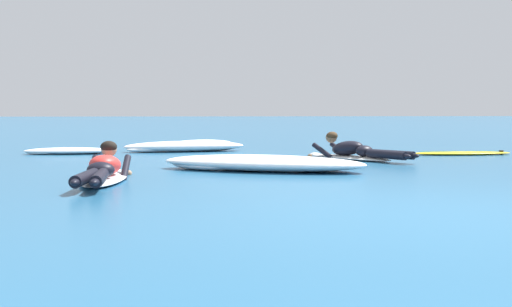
{
  "coord_description": "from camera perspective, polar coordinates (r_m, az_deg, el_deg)",
  "views": [
    {
      "loc": [
        -2.01,
        -5.66,
        0.93
      ],
      "look_at": [
        -1.17,
        4.93,
        0.2
      ],
      "focal_mm": 46.33,
      "sensor_mm": 36.0,
      "label": 1
    }
  ],
  "objects": [
    {
      "name": "ground_plane",
      "position": [
        15.82,
        2.79,
        0.57
      ],
      "size": [
        120.0,
        120.0,
        0.0
      ],
      "primitive_type": "plane",
      "color": "#235B84"
    },
    {
      "name": "surfer_near",
      "position": [
        8.52,
        -13.06,
        -1.47
      ],
      "size": [
        0.53,
        2.55,
        0.55
      ],
      "color": "silver",
      "rests_on": "ground"
    },
    {
      "name": "surfer_far",
      "position": [
        12.02,
        8.44,
        0.15
      ],
      "size": [
        1.69,
        2.27,
        0.54
      ],
      "color": "white",
      "rests_on": "ground"
    },
    {
      "name": "drifting_surfboard",
      "position": [
        13.76,
        17.4,
        0.03
      ],
      "size": [
        2.01,
        0.55,
        0.16
      ],
      "color": "yellow",
      "rests_on": "ground"
    },
    {
      "name": "whitewater_front",
      "position": [
        9.78,
        0.58,
        -0.86
      ],
      "size": [
        3.22,
        2.0,
        0.24
      ],
      "color": "white",
      "rests_on": "ground"
    },
    {
      "name": "whitewater_mid_left",
      "position": [
        16.04,
        -4.69,
        0.88
      ],
      "size": [
        1.56,
        0.9,
        0.17
      ],
      "color": "white",
      "rests_on": "ground"
    },
    {
      "name": "whitewater_mid_right",
      "position": [
        14.18,
        -6.16,
        0.59
      ],
      "size": [
        2.65,
        1.11,
        0.23
      ],
      "color": "white",
      "rests_on": "ground"
    },
    {
      "name": "whitewater_back",
      "position": [
        13.87,
        -15.84,
        0.21
      ],
      "size": [
        1.81,
        0.69,
        0.13
      ],
      "color": "white",
      "rests_on": "ground"
    }
  ]
}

